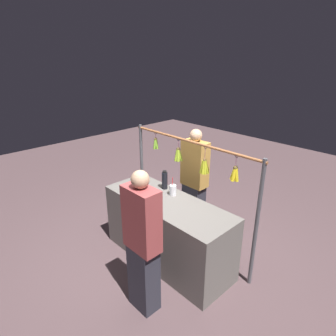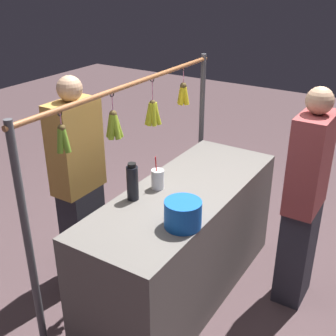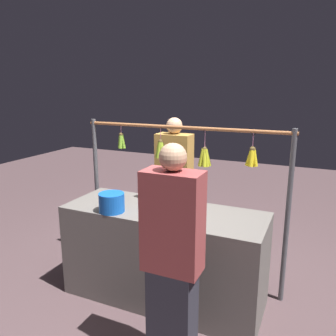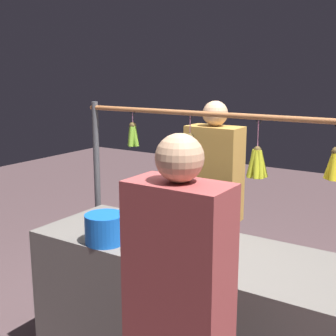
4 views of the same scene
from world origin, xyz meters
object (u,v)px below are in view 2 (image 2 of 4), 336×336
(blue_bucket, at_px, (183,214))
(water_bottle, at_px, (133,182))
(vendor_person, at_px, (79,185))
(customer_person, at_px, (304,203))
(drink_cup, at_px, (158,179))

(blue_bucket, bearing_deg, water_bottle, -103.67)
(blue_bucket, relative_size, vendor_person, 0.14)
(blue_bucket, xyz_separation_m, customer_person, (-0.77, 0.49, -0.16))
(blue_bucket, height_order, vendor_person, vendor_person)
(drink_cup, bearing_deg, water_bottle, -14.13)
(water_bottle, distance_m, vendor_person, 0.56)
(water_bottle, bearing_deg, vendor_person, -96.08)
(drink_cup, xyz_separation_m, customer_person, (-0.46, 0.87, -0.14))
(vendor_person, xyz_separation_m, customer_person, (-0.61, 1.45, -0.00))
(water_bottle, bearing_deg, customer_person, 126.06)
(customer_person, bearing_deg, water_bottle, -53.94)
(blue_bucket, bearing_deg, customer_person, 147.86)
(water_bottle, distance_m, blue_bucket, 0.45)
(blue_bucket, distance_m, vendor_person, 0.98)
(drink_cup, distance_m, vendor_person, 0.62)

